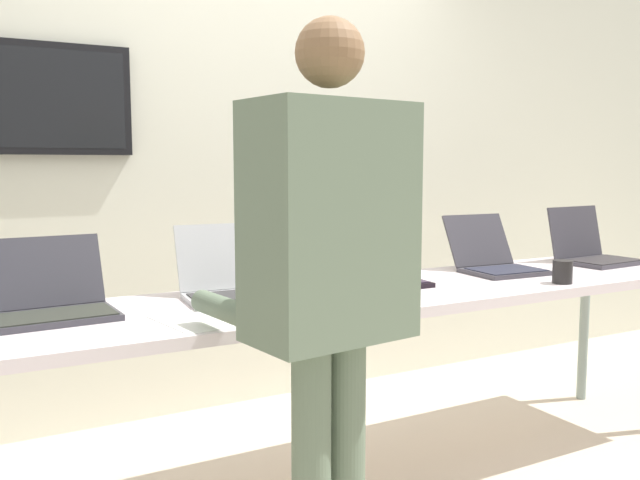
% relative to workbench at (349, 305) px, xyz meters
% --- Properties ---
extents(back_wall, '(8.00, 0.11, 2.64)m').
position_rel_workbench_xyz_m(back_wall, '(-0.02, 1.13, 0.59)').
color(back_wall, silver).
rests_on(back_wall, ground).
extents(workbench, '(3.50, 0.70, 0.79)m').
position_rel_workbench_xyz_m(workbench, '(0.00, 0.00, 0.00)').
color(workbench, silver).
rests_on(workbench, ground).
extents(laptop_station_0, '(0.39, 0.36, 0.25)m').
position_rel_workbench_xyz_m(laptop_station_0, '(-1.07, 0.12, 0.11)').
color(laptop_station_0, '#393840').
rests_on(laptop_station_0, workbench).
extents(laptop_station_1, '(0.38, 0.39, 0.27)m').
position_rel_workbench_xyz_m(laptop_station_1, '(-0.44, 0.13, 0.11)').
color(laptop_station_1, '#B1B2B5').
rests_on(laptop_station_1, workbench).
extents(laptop_station_2, '(0.34, 0.34, 0.25)m').
position_rel_workbench_xyz_m(laptop_station_2, '(0.20, 0.11, 0.11)').
color(laptop_station_2, black).
rests_on(laptop_station_2, workbench).
extents(laptop_station_3, '(0.36, 0.41, 0.25)m').
position_rel_workbench_xyz_m(laptop_station_3, '(0.86, 0.12, 0.11)').
color(laptop_station_3, '#3B3840').
rests_on(laptop_station_3, workbench).
extents(laptop_station_4, '(0.40, 0.36, 0.28)m').
position_rel_workbench_xyz_m(laptop_station_4, '(1.50, 0.11, 0.11)').
color(laptop_station_4, '#3C3942').
rests_on(laptop_station_4, workbench).
extents(person, '(0.49, 0.63, 1.67)m').
position_rel_workbench_xyz_m(person, '(-0.45, -0.62, 0.27)').
color(person, slate).
rests_on(person, ground).
extents(coffee_mug, '(0.08, 0.08, 0.10)m').
position_rel_workbench_xyz_m(coffee_mug, '(0.89, -0.25, 0.10)').
color(coffee_mug, '#252324').
rests_on(coffee_mug, workbench).
extents(paper_sheet, '(0.26, 0.33, 0.00)m').
position_rel_workbench_xyz_m(paper_sheet, '(-0.67, -0.17, 0.05)').
color(paper_sheet, white).
rests_on(paper_sheet, workbench).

